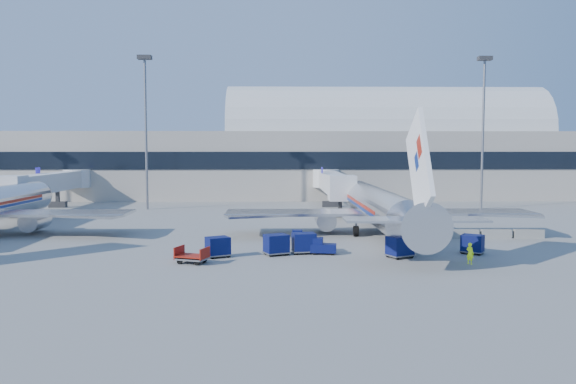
{
  "coord_description": "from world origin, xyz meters",
  "views": [
    {
      "loc": [
        -0.69,
        -53.36,
        8.93
      ],
      "look_at": [
        0.47,
        6.0,
        4.39
      ],
      "focal_mm": 35.0,
      "sensor_mm": 36.0,
      "label": 1
    }
  ],
  "objects_px": {
    "cart_train_b": "(276,244)",
    "ramp_worker": "(470,253)",
    "barrier_far": "(529,234)",
    "cart_train_c": "(218,246)",
    "cart_train_a": "(304,243)",
    "cart_open_red": "(192,258)",
    "barrier_mid": "(496,234)",
    "cart_solo_near": "(400,246)",
    "tug_lead": "(322,247)",
    "jetbridge_near": "(332,182)",
    "mast_west": "(146,109)",
    "barrier_near": "(463,234)",
    "cart_solo_far": "(473,244)",
    "tug_right": "(416,240)",
    "tug_left": "(297,238)",
    "mast_east": "(483,110)",
    "airliner_main": "(380,207)",
    "jetbridge_mid": "(51,183)"
  },
  "relations": [
    {
      "from": "airliner_main",
      "to": "cart_solo_far",
      "type": "bearing_deg",
      "value": -60.72
    },
    {
      "from": "mast_west",
      "to": "cart_solo_near",
      "type": "height_order",
      "value": "mast_west"
    },
    {
      "from": "mast_west",
      "to": "jetbridge_near",
      "type": "bearing_deg",
      "value": 1.68
    },
    {
      "from": "cart_train_c",
      "to": "cart_open_red",
      "type": "height_order",
      "value": "cart_train_c"
    },
    {
      "from": "barrier_far",
      "to": "ramp_worker",
      "type": "relative_size",
      "value": 1.78
    },
    {
      "from": "cart_train_a",
      "to": "ramp_worker",
      "type": "bearing_deg",
      "value": -29.36
    },
    {
      "from": "jetbridge_mid",
      "to": "cart_train_c",
      "type": "bearing_deg",
      "value": -52.96
    },
    {
      "from": "tug_lead",
      "to": "cart_solo_far",
      "type": "relative_size",
      "value": 1.0
    },
    {
      "from": "barrier_near",
      "to": "barrier_mid",
      "type": "height_order",
      "value": "same"
    },
    {
      "from": "mast_west",
      "to": "tug_lead",
      "type": "relative_size",
      "value": 9.79
    },
    {
      "from": "cart_open_red",
      "to": "cart_train_c",
      "type": "bearing_deg",
      "value": 74.74
    },
    {
      "from": "barrier_far",
      "to": "cart_train_c",
      "type": "height_order",
      "value": "cart_train_c"
    },
    {
      "from": "jetbridge_mid",
      "to": "cart_train_b",
      "type": "height_order",
      "value": "jetbridge_mid"
    },
    {
      "from": "tug_lead",
      "to": "tug_right",
      "type": "height_order",
      "value": "tug_lead"
    },
    {
      "from": "barrier_mid",
      "to": "cart_train_c",
      "type": "height_order",
      "value": "cart_train_c"
    },
    {
      "from": "barrier_near",
      "to": "cart_solo_far",
      "type": "distance_m",
      "value": 8.48
    },
    {
      "from": "mast_west",
      "to": "barrier_near",
      "type": "bearing_deg",
      "value": -36.38
    },
    {
      "from": "ramp_worker",
      "to": "cart_open_red",
      "type": "bearing_deg",
      "value": 51.79
    },
    {
      "from": "tug_lead",
      "to": "cart_train_a",
      "type": "bearing_deg",
      "value": 177.1
    },
    {
      "from": "jetbridge_mid",
      "to": "cart_solo_near",
      "type": "xyz_separation_m",
      "value": [
        43.83,
        -38.65,
        -2.98
      ]
    },
    {
      "from": "barrier_far",
      "to": "cart_train_c",
      "type": "xyz_separation_m",
      "value": [
        -30.21,
        -9.34,
        0.45
      ]
    },
    {
      "from": "mast_west",
      "to": "cart_train_c",
      "type": "xyz_separation_m",
      "value": [
        14.39,
        -37.34,
        -13.89
      ]
    },
    {
      "from": "cart_train_b",
      "to": "ramp_worker",
      "type": "relative_size",
      "value": 1.43
    },
    {
      "from": "cart_train_c",
      "to": "cart_solo_near",
      "type": "distance_m",
      "value": 15.04
    },
    {
      "from": "jetbridge_near",
      "to": "cart_solo_near",
      "type": "distance_m",
      "value": 38.81
    },
    {
      "from": "jetbridge_near",
      "to": "ramp_worker",
      "type": "xyz_separation_m",
      "value": [
        6.72,
        -41.33,
        -3.08
      ]
    },
    {
      "from": "cart_open_red",
      "to": "mast_east",
      "type": "bearing_deg",
      "value": 66.89
    },
    {
      "from": "barrier_near",
      "to": "barrier_far",
      "type": "bearing_deg",
      "value": 0.0
    },
    {
      "from": "tug_lead",
      "to": "jetbridge_near",
      "type": "bearing_deg",
      "value": 91.62
    },
    {
      "from": "mast_west",
      "to": "cart_train_b",
      "type": "bearing_deg",
      "value": -62.21
    },
    {
      "from": "airliner_main",
      "to": "ramp_worker",
      "type": "relative_size",
      "value": 22.08
    },
    {
      "from": "mast_west",
      "to": "airliner_main",
      "type": "bearing_deg",
      "value": -40.36
    },
    {
      "from": "barrier_mid",
      "to": "cart_solo_near",
      "type": "distance_m",
      "value": 15.43
    },
    {
      "from": "jetbridge_near",
      "to": "ramp_worker",
      "type": "height_order",
      "value": "jetbridge_near"
    },
    {
      "from": "cart_train_c",
      "to": "mast_east",
      "type": "bearing_deg",
      "value": 20.08
    },
    {
      "from": "cart_solo_far",
      "to": "tug_right",
      "type": "bearing_deg",
      "value": 173.05
    },
    {
      "from": "cart_train_a",
      "to": "cart_open_red",
      "type": "xyz_separation_m",
      "value": [
        -8.96,
        -3.97,
        -0.49
      ]
    },
    {
      "from": "barrier_far",
      "to": "ramp_worker",
      "type": "xyz_separation_m",
      "value": [
        -10.28,
        -12.52,
        0.39
      ]
    },
    {
      "from": "airliner_main",
      "to": "ramp_worker",
      "type": "xyz_separation_m",
      "value": [
        4.32,
        -15.03,
        -2.08
      ]
    },
    {
      "from": "ramp_worker",
      "to": "barrier_near",
      "type": "bearing_deg",
      "value": -52.66
    },
    {
      "from": "jetbridge_near",
      "to": "cart_train_a",
      "type": "relative_size",
      "value": 12.38
    },
    {
      "from": "mast_east",
      "to": "barrier_near",
      "type": "distance_m",
      "value": 33.67
    },
    {
      "from": "cart_train_c",
      "to": "cart_solo_near",
      "type": "xyz_separation_m",
      "value": [
        15.03,
        -0.5,
        0.05
      ]
    },
    {
      "from": "barrier_near",
      "to": "tug_lead",
      "type": "relative_size",
      "value": 1.3
    },
    {
      "from": "tug_right",
      "to": "ramp_worker",
      "type": "relative_size",
      "value": 1.42
    },
    {
      "from": "tug_right",
      "to": "tug_left",
      "type": "bearing_deg",
      "value": -170.26
    },
    {
      "from": "jetbridge_near",
      "to": "cart_train_a",
      "type": "bearing_deg",
      "value": -99.28
    },
    {
      "from": "cart_open_red",
      "to": "barrier_far",
      "type": "bearing_deg",
      "value": 40.34
    },
    {
      "from": "cart_train_a",
      "to": "cart_train_b",
      "type": "bearing_deg",
      "value": -173.11
    },
    {
      "from": "barrier_mid",
      "to": "cart_solo_far",
      "type": "relative_size",
      "value": 1.3
    }
  ]
}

